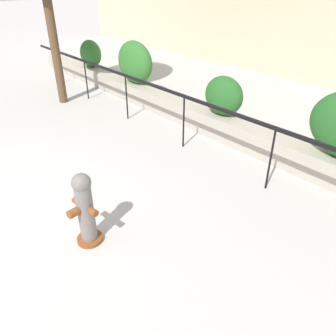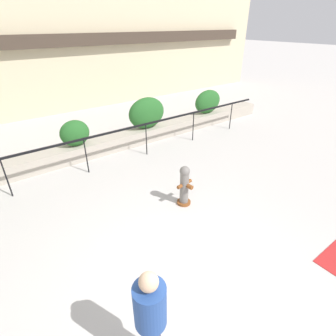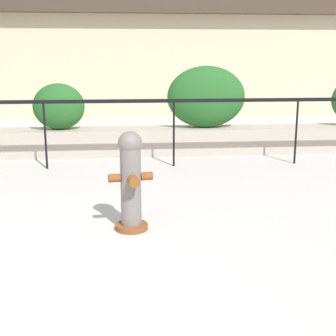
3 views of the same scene
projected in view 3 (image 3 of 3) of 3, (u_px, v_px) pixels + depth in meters
The scene contains 5 objects.
planter_wall_low at pixel (56, 142), 8.88m from camera, with size 18.00×0.70×0.50m, color #ADA393.
fence_railing_segment at pixel (44, 108), 7.63m from camera, with size 15.00×0.05×1.15m.
hedge_bush_2 at pixel (59, 107), 8.73m from camera, with size 0.96×0.63×0.86m, color #235B23.
hedge_bush_3 at pixel (206, 97), 8.94m from camera, with size 1.50×0.70×1.17m, color #235B23.
fire_hydrant at pixel (131, 180), 4.96m from camera, with size 0.48×0.46×1.08m.
Camera 3 is at (1.31, -2.91, 1.82)m, focal length 50.00 mm.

